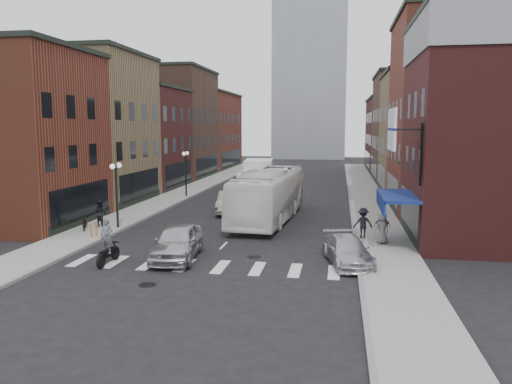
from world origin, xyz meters
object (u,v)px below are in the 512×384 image
ped_right_a (363,223)px  box_truck (257,180)px  streetlamp_near (116,183)px  ped_left_solo (100,213)px  sedan_left_near (177,242)px  transit_bus (269,195)px  motorcycle_rider (107,243)px  sedan_left_far (230,202)px  billboard_sign (394,131)px  streetlamp_far (186,165)px  ped_right_c (382,228)px  bike_rack (94,230)px  curb_car (348,251)px  ped_right_b (382,226)px  parked_bicycle (85,223)px

ped_right_a → box_truck: bearing=-71.7°
streetlamp_near → ped_left_solo: 2.24m
sedan_left_near → ped_left_solo: (-6.96, 5.98, 0.15)m
box_truck → transit_bus: bearing=-81.8°
motorcycle_rider → sedan_left_near: (2.85, 1.52, -0.17)m
streetlamp_near → sedan_left_far: size_ratio=0.85×
box_truck → billboard_sign: bearing=-67.5°
motorcycle_rider → transit_bus: (5.83, 12.11, 0.72)m
streetlamp_far → ped_right_c: bearing=-45.0°
sedan_left_near → streetlamp_near: bearing=128.6°
streetlamp_far → box_truck: bearing=1.0°
box_truck → sedan_left_near: 20.06m
billboard_sign → ped_right_a: size_ratio=2.18×
bike_rack → ped_right_c: 15.99m
sedan_left_far → ped_right_a: 11.91m
sedan_left_near → curb_car: size_ratio=1.12×
curb_car → ped_right_b: bearing=54.5°
streetlamp_near → sedan_left_near: (5.81, -5.92, -2.08)m
streetlamp_far → ped_right_c: streetlamp_far is taller
streetlamp_far → motorcycle_rider: (2.96, -21.44, -1.90)m
ped_left_solo → parked_bicycle: bearing=82.4°
streetlamp_near → sedan_left_near: streetlamp_near is taller
ped_right_b → ped_right_c: size_ratio=0.93×
ped_right_b → curb_car: bearing=70.1°
sedan_left_near → sedan_left_far: bearing=85.2°
streetlamp_far → sedan_left_near: streetlamp_far is taller
motorcycle_rider → curb_car: size_ratio=0.49×
box_truck → motorcycle_rider: (-3.41, -21.55, -0.66)m
sedan_left_near → ped_right_a: (8.99, 5.38, 0.16)m
sedan_left_far → curb_car: bearing=-63.3°
bike_rack → curb_car: bearing=-11.4°
parked_bicycle → bike_rack: bearing=-72.5°
parked_bicycle → sedan_left_far: bearing=25.2°
ped_left_solo → ped_right_b: bearing=-166.5°
transit_bus → streetlamp_near: bearing=-148.1°
streetlamp_far → sedan_left_near: 20.86m
curb_car → box_truck: bearing=98.3°
transit_bus → ped_right_a: 7.99m
motorcycle_rider → ped_right_c: 14.01m
motorcycle_rider → ped_right_b: size_ratio=1.40×
parked_bicycle → ped_right_b: size_ratio=1.02×
parked_bicycle → transit_bus: bearing=5.8°
curb_car → ped_left_solo: ped_left_solo is taller
curb_car → parked_bicycle: curb_car is taller
bike_rack → ped_right_c: size_ratio=0.48×
transit_bus → ped_left_solo: size_ratio=7.43×
transit_bus → ped_right_c: size_ratio=7.50×
bike_rack → sedan_left_near: size_ratio=0.16×
streetlamp_far → ped_left_solo: (-1.15, -13.94, -1.93)m
ped_right_a → billboard_sign: bearing=100.2°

